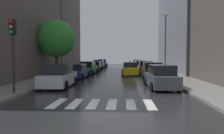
# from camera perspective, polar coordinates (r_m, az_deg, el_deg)

# --- Properties ---
(ground_plane) EXTENTS (28.00, 72.00, 0.04)m
(ground_plane) POSITION_cam_1_polar(r_m,az_deg,el_deg) (32.48, 1.50, -1.22)
(ground_plane) COLOR #252528
(sidewalk_left) EXTENTS (3.00, 72.00, 0.15)m
(sidewalk_left) POSITION_cam_1_polar(r_m,az_deg,el_deg) (33.31, -9.75, -1.00)
(sidewalk_left) COLOR gray
(sidewalk_left) RESTS_ON ground
(sidewalk_right) EXTENTS (3.00, 72.00, 0.15)m
(sidewalk_right) POSITION_cam_1_polar(r_m,az_deg,el_deg) (32.92, 12.88, -1.07)
(sidewalk_right) COLOR gray
(sidewalk_right) RESTS_ON ground
(crosswalk_stripes) EXTENTS (4.95, 2.20, 0.01)m
(crosswalk_stripes) POSITION_cam_1_polar(r_m,az_deg,el_deg) (10.03, -2.61, -10.22)
(crosswalk_stripes) COLOR silver
(crosswalk_stripes) RESTS_ON ground
(building_left_near) EXTENTS (6.00, 18.97, 15.60)m
(building_left_near) POSITION_cam_1_polar(r_m,az_deg,el_deg) (23.51, -28.77, 16.08)
(building_left_near) COLOR #564C47
(building_left_near) RESTS_ON ground
(building_left_mid) EXTENTS (6.00, 12.62, 16.13)m
(building_left_mid) POSITION_cam_1_polar(r_m,az_deg,el_deg) (38.13, -15.43, 11.47)
(building_left_mid) COLOR #564C47
(building_left_mid) RESTS_ON ground
(building_right_mid) EXTENTS (6.00, 18.55, 21.80)m
(building_right_mid) POSITION_cam_1_polar(r_m,az_deg,el_deg) (35.11, 20.64, 16.87)
(building_right_mid) COLOR slate
(building_right_mid) RESTS_ON ground
(parked_car_left_nearest) EXTENTS (2.15, 4.63, 1.71)m
(parked_car_left_nearest) POSITION_cam_1_polar(r_m,az_deg,el_deg) (15.93, -14.66, -2.58)
(parked_car_left_nearest) COLOR #B2B7BF
(parked_car_left_nearest) RESTS_ON ground
(parked_car_left_second) EXTENTS (2.16, 4.62, 1.53)m
(parked_car_left_second) POSITION_cam_1_polar(r_m,az_deg,el_deg) (22.17, -9.75, -1.22)
(parked_car_left_second) COLOR navy
(parked_car_left_second) RESTS_ON ground
(parked_car_left_third) EXTENTS (2.16, 4.73, 1.69)m
(parked_car_left_third) POSITION_cam_1_polar(r_m,az_deg,el_deg) (27.61, -6.70, -0.27)
(parked_car_left_third) COLOR #0C4C2D
(parked_car_left_third) RESTS_ON ground
(parked_car_left_fourth) EXTENTS (2.11, 4.03, 1.57)m
(parked_car_left_fourth) POSITION_cam_1_polar(r_m,az_deg,el_deg) (34.33, -4.73, 0.25)
(parked_car_left_fourth) COLOR brown
(parked_car_left_fourth) RESTS_ON ground
(parked_car_left_fifth) EXTENTS (2.25, 4.72, 1.70)m
(parked_car_left_fifth) POSITION_cam_1_polar(r_m,az_deg,el_deg) (41.04, -3.70, 0.75)
(parked_car_left_fifth) COLOR navy
(parked_car_left_fifth) RESTS_ON ground
(parked_car_left_sixth) EXTENTS (2.17, 4.67, 1.76)m
(parked_car_left_sixth) POSITION_cam_1_polar(r_m,az_deg,el_deg) (46.54, -2.73, 1.03)
(parked_car_left_sixth) COLOR navy
(parked_car_left_sixth) RESTS_ON ground
(parked_car_right_nearest) EXTENTS (2.11, 4.69, 1.70)m
(parked_car_right_nearest) POSITION_cam_1_polar(r_m,az_deg,el_deg) (15.29, 13.49, -2.80)
(parked_car_right_nearest) COLOR #474C51
(parked_car_right_nearest) RESTS_ON ground
(parked_car_right_second) EXTENTS (2.13, 4.61, 1.73)m
(parked_car_right_second) POSITION_cam_1_polar(r_m,az_deg,el_deg) (21.37, 11.10, -1.15)
(parked_car_right_second) COLOR black
(parked_car_right_second) RESTS_ON ground
(parked_car_right_third) EXTENTS (2.11, 4.37, 1.72)m
(parked_car_right_third) POSITION_cam_1_polar(r_m,az_deg,el_deg) (27.61, 9.30, -0.26)
(parked_car_right_third) COLOR brown
(parked_car_right_third) RESTS_ON ground
(parked_car_right_fourth) EXTENTS (2.19, 4.37, 1.69)m
(parked_car_right_fourth) POSITION_cam_1_polar(r_m,az_deg,el_deg) (34.10, 7.98, 0.30)
(parked_car_right_fourth) COLOR #474C51
(parked_car_right_fourth) RESTS_ON ground
(parked_car_right_fifth) EXTENTS (2.21, 4.76, 1.64)m
(parked_car_right_fifth) POSITION_cam_1_polar(r_m,az_deg,el_deg) (39.89, 7.34, 0.65)
(parked_car_right_fifth) COLOR #474C51
(parked_car_right_fifth) RESTS_ON ground
(parked_car_right_sixth) EXTENTS (2.19, 4.29, 1.68)m
(parked_car_right_sixth) POSITION_cam_1_polar(r_m,az_deg,el_deg) (45.10, 6.99, 0.91)
(parked_car_right_sixth) COLOR silver
(parked_car_right_sixth) RESTS_ON ground
(taxi_midroad) EXTENTS (2.14, 4.57, 1.81)m
(taxi_midroad) POSITION_cam_1_polar(r_m,az_deg,el_deg) (25.64, 5.03, -0.55)
(taxi_midroad) COLOR yellow
(taxi_midroad) RESTS_ON ground
(street_tree_left) EXTENTS (4.14, 4.14, 6.24)m
(street_tree_left) POSITION_cam_1_polar(r_m,az_deg,el_deg) (23.57, -15.27, 7.68)
(street_tree_left) COLOR #513823
(street_tree_left) RESTS_ON sidewalk_left
(traffic_light_left_corner) EXTENTS (0.30, 0.42, 4.30)m
(traffic_light_left_corner) POSITION_cam_1_polar(r_m,az_deg,el_deg) (13.29, -26.00, 6.93)
(traffic_light_left_corner) COLOR black
(traffic_light_left_corner) RESTS_ON sidewalk_left
(lamp_post_right) EXTENTS (0.60, 0.28, 6.86)m
(lamp_post_right) POSITION_cam_1_polar(r_m,az_deg,el_deg) (23.20, 14.69, 7.27)
(lamp_post_right) COLOR #595B60
(lamp_post_right) RESTS_ON sidewalk_right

